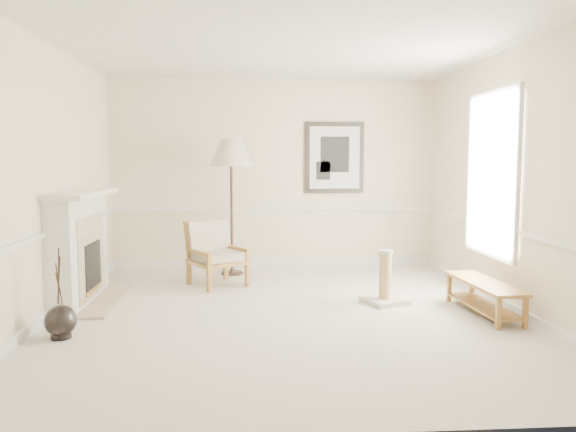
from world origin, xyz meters
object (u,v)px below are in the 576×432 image
Objects in this scene: armchair at (214,250)px; floor_lamp at (231,157)px; floor_vase at (61,322)px; scratching_post at (385,287)px; bench at (484,292)px.

armchair is 0.47× the size of floor_lamp.
scratching_post is at bearing 17.70° from floor_vase.
armchair is 1.47× the size of scratching_post.
bench is (3.00, -1.68, -0.22)m from armchair.
floor_vase is 0.94× the size of armchair.
scratching_post is (3.34, 1.07, 0.04)m from floor_vase.
armchair is 3.45m from bench.
armchair is 0.73× the size of bench.
floor_lamp is 3.92m from bench.
floor_vase is 0.68× the size of bench.
bench is at bearing 7.18° from floor_vase.
floor_vase is 3.51m from scratching_post.
scratching_post is (-0.96, 0.52, -0.04)m from bench.
floor_lamp reaches higher than bench.
armchair reaches higher than bench.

